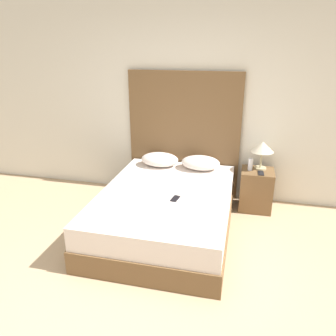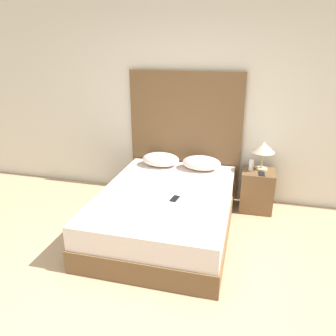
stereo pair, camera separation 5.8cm
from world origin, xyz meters
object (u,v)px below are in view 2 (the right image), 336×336
nightstand (257,190)px  bed (166,211)px  phone_on_nightstand (262,174)px  phone_on_bed (175,199)px  table_lamp (263,148)px

nightstand → bed: bearing=-142.2°
bed → phone_on_nightstand: bearing=33.4°
bed → phone_on_bed: phone_on_bed is taller
bed → nightstand: bearing=37.8°
table_lamp → nightstand: bearing=-109.0°
phone_on_nightstand → bed: bearing=-146.6°
phone_on_bed → nightstand: 1.35m
phone_on_bed → nightstand: nightstand is taller
table_lamp → phone_on_nightstand: (0.01, -0.18, -0.29)m
bed → phone_on_bed: size_ratio=13.00×
bed → nightstand: size_ratio=3.75×
phone_on_nightstand → phone_on_bed: bearing=-136.6°
phone_on_bed → phone_on_nightstand: bearing=43.4°
nightstand → table_lamp: size_ratio=1.47×
nightstand → phone_on_nightstand: (0.03, -0.10, 0.28)m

